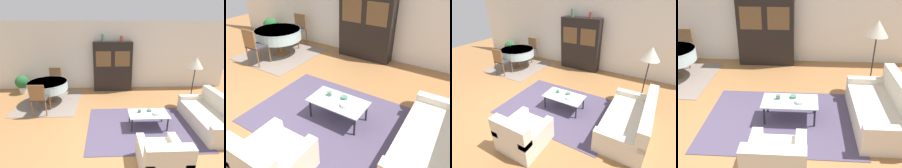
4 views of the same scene
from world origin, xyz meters
TOP-DOWN VIEW (x-y plane):
  - ground_plane at (0.00, 0.00)m, footprint 14.00×14.00m
  - wall_back at (0.00, 3.63)m, footprint 10.00×0.06m
  - area_rug at (0.99, 0.58)m, footprint 2.91×2.12m
  - dining_rug at (-1.94, 2.22)m, footprint 2.01×2.09m
  - couch at (2.82, 0.59)m, footprint 0.93×1.89m
  - armchair at (1.04, -0.89)m, footprint 0.82×0.89m
  - coffee_table at (1.13, 0.61)m, footprint 1.04×0.56m
  - display_cabinet at (0.30, 3.38)m, footprint 1.51×0.40m
  - dining_table at (-1.96, 2.26)m, footprint 1.32×1.32m
  - dining_chair_near at (-1.96, 1.38)m, footprint 0.44×0.44m
  - dining_chair_far at (-1.96, 3.13)m, footprint 0.44×0.44m
  - floor_lamp at (2.87, 1.87)m, footprint 0.46×0.46m
  - cup at (0.90, 0.68)m, footprint 0.08×0.08m
  - bowl at (1.32, 0.56)m, footprint 0.17×0.17m
  - bowl_small at (1.18, 0.74)m, footprint 0.12×0.12m
  - vase_tall at (-0.08, 3.38)m, footprint 0.10×0.10m
  - vase_short at (0.64, 3.38)m, footprint 0.12×0.12m
  - potted_plant at (-3.24, 3.13)m, footprint 0.51×0.51m

SIDE VIEW (x-z plane):
  - ground_plane at x=0.00m, z-range 0.00..0.00m
  - area_rug at x=0.99m, z-range 0.00..0.01m
  - dining_rug at x=-1.94m, z-range 0.00..0.01m
  - couch at x=2.82m, z-range -0.13..0.70m
  - armchair at x=1.04m, z-range -0.11..0.69m
  - coffee_table at x=1.13m, z-range 0.17..0.55m
  - potted_plant at x=-3.24m, z-range 0.06..0.77m
  - bowl_small at x=1.18m, z-range 0.40..0.44m
  - bowl at x=1.32m, z-range 0.40..0.45m
  - cup at x=0.90m, z-range 0.40..0.48m
  - dining_chair_near at x=-1.96m, z-range 0.08..1.06m
  - dining_chair_far at x=-1.96m, z-range 0.08..1.06m
  - dining_table at x=-1.96m, z-range 0.23..0.97m
  - display_cabinet at x=0.30m, z-range 0.00..1.96m
  - wall_back at x=0.00m, z-range 0.00..2.70m
  - floor_lamp at x=2.87m, z-range 0.60..2.22m
  - vase_short at x=0.64m, z-range 1.96..2.16m
  - vase_tall at x=-0.08m, z-range 1.96..2.23m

